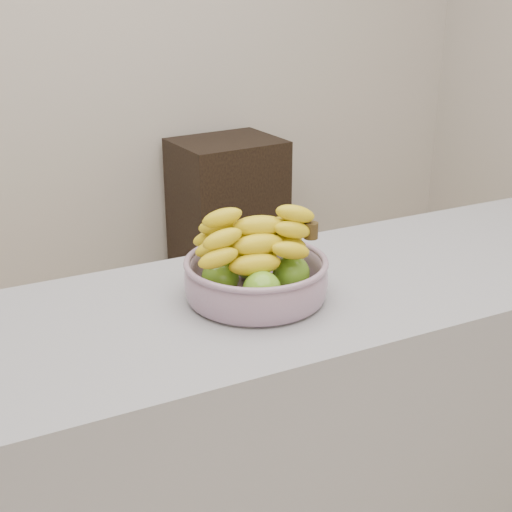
% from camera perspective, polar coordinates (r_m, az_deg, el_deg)
% --- Properties ---
extents(counter, '(2.00, 0.60, 0.90)m').
position_cam_1_polar(counter, '(1.85, 2.00, -15.64)').
color(counter, '#9999A1').
rests_on(counter, ground).
extents(cabinet, '(0.50, 0.42, 0.85)m').
position_cam_1_polar(cabinet, '(3.41, -2.26, 2.26)').
color(cabinet, black).
rests_on(cabinet, ground).
extents(fruit_bowl, '(0.32, 0.32, 0.19)m').
position_cam_1_polar(fruit_bowl, '(1.56, -0.01, -1.34)').
color(fruit_bowl, '#A6B2C7').
rests_on(fruit_bowl, counter).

